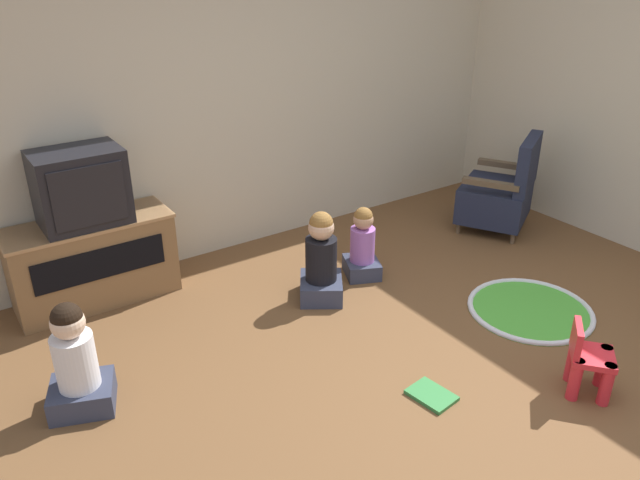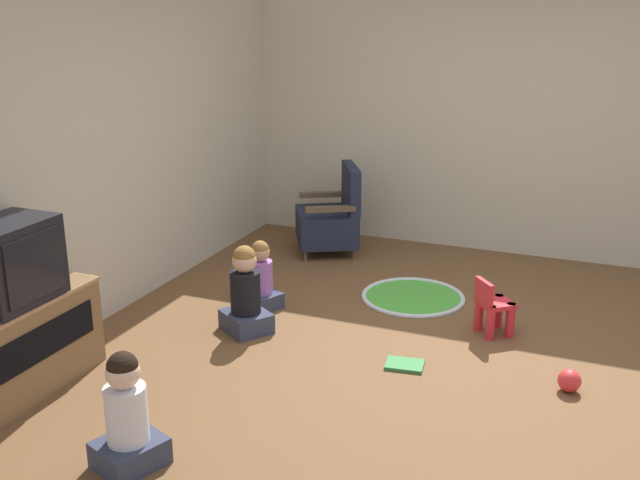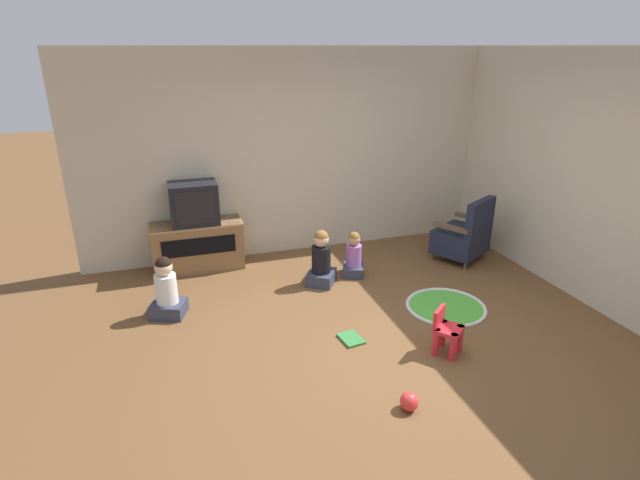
# 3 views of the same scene
# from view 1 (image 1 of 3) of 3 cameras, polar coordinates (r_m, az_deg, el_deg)

# --- Properties ---
(ground_plane) EXTENTS (30.00, 30.00, 0.00)m
(ground_plane) POSITION_cam_1_polar(r_m,az_deg,el_deg) (3.91, 14.13, -12.44)
(ground_plane) COLOR brown
(wall_back) EXTENTS (5.55, 0.12, 2.68)m
(wall_back) POSITION_cam_1_polar(r_m,az_deg,el_deg) (5.08, -7.92, 13.78)
(wall_back) COLOR beige
(wall_back) RESTS_ON ground_plane
(tv_cabinet) EXTENTS (1.13, 0.44, 0.61)m
(tv_cabinet) POSITION_cam_1_polar(r_m,az_deg,el_deg) (4.72, -20.04, -1.72)
(tv_cabinet) COLOR brown
(tv_cabinet) RESTS_ON ground_plane
(television) EXTENTS (0.58, 0.42, 0.52)m
(television) POSITION_cam_1_polar(r_m,az_deg,el_deg) (4.50, -21.06, 4.51)
(television) COLOR black
(television) RESTS_ON tv_cabinet
(black_armchair) EXTENTS (0.83, 0.80, 0.87)m
(black_armchair) POSITION_cam_1_polar(r_m,az_deg,el_deg) (5.79, 16.18, 4.09)
(black_armchair) COLOR brown
(black_armchair) RESTS_ON ground_plane
(yellow_kid_chair) EXTENTS (0.34, 0.34, 0.43)m
(yellow_kid_chair) POSITION_cam_1_polar(r_m,az_deg,el_deg) (3.93, 23.30, -10.30)
(yellow_kid_chair) COLOR red
(yellow_kid_chair) RESTS_ON ground_plane
(play_mat) EXTENTS (0.87, 0.87, 0.04)m
(play_mat) POSITION_cam_1_polar(r_m,az_deg,el_deg) (4.68, 18.66, -6.05)
(play_mat) COLOR green
(play_mat) RESTS_ON ground_plane
(child_watching_left) EXTENTS (0.44, 0.45, 0.68)m
(child_watching_left) POSITION_cam_1_polar(r_m,az_deg,el_deg) (4.46, 0.11, -1.99)
(child_watching_left) COLOR #33384C
(child_watching_left) RESTS_ON ground_plane
(child_watching_center) EXTENTS (0.42, 0.40, 0.67)m
(child_watching_center) POSITION_cam_1_polar(r_m,az_deg,el_deg) (3.70, -21.40, -10.51)
(child_watching_center) COLOR #33384C
(child_watching_center) RESTS_ON ground_plane
(child_watching_right) EXTENTS (0.35, 0.37, 0.57)m
(child_watching_right) POSITION_cam_1_polar(r_m,az_deg,el_deg) (4.80, 3.90, -0.59)
(child_watching_right) COLOR #33384C
(child_watching_right) RESTS_ON ground_plane
(book) EXTENTS (0.22, 0.28, 0.02)m
(book) POSITION_cam_1_polar(r_m,az_deg,el_deg) (3.74, 10.16, -13.79)
(book) COLOR #337F3D
(book) RESTS_ON ground_plane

